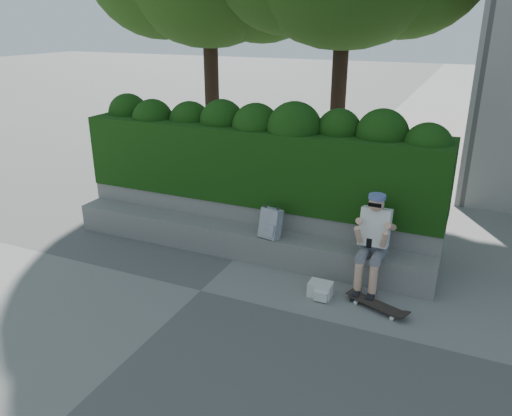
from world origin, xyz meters
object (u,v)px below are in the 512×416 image
at_px(person, 373,238).
at_px(backpack_ground, 320,289).
at_px(skateboard, 377,305).
at_px(backpack_plaid, 271,223).

bearing_deg(person, backpack_ground, -137.07).
xyz_separation_m(person, skateboard, (0.22, -0.55, -0.69)).
distance_m(backpack_plaid, backpack_ground, 1.29).
bearing_deg(skateboard, backpack_plaid, -179.49).
relative_size(person, skateboard, 1.76).
xyz_separation_m(person, backpack_plaid, (-1.55, 0.08, -0.07)).
bearing_deg(skateboard, backpack_ground, -161.89).
xyz_separation_m(skateboard, backpack_ground, (-0.78, 0.03, 0.04)).
relative_size(backpack_plaid, backpack_ground, 1.44).
bearing_deg(backpack_plaid, person, 10.30).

